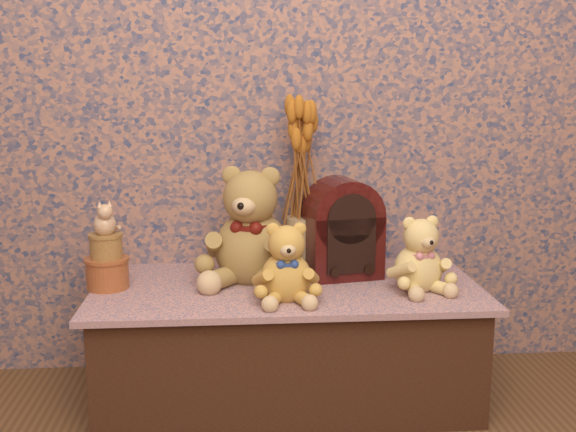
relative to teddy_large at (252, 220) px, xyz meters
name	(u,v)px	position (x,y,z in m)	size (l,w,h in m)	color
display_shelf	(287,341)	(0.11, -0.06, -0.40)	(1.26, 0.61, 0.39)	#3B4979
teddy_large	(252,220)	(0.00, 0.00, 0.00)	(0.33, 0.39, 0.41)	#A27A3F
teddy_medium	(286,258)	(0.10, -0.21, -0.08)	(0.20, 0.24, 0.26)	#BF8035
teddy_small	(419,250)	(0.52, -0.14, -0.08)	(0.20, 0.24, 0.26)	#DCB968
cathedral_radio	(342,227)	(0.31, 0.03, -0.04)	(0.24, 0.18, 0.34)	black
ceramic_vase	(302,244)	(0.17, 0.09, -0.11)	(0.12, 0.12, 0.19)	tan
dried_stalks	(302,153)	(0.17, 0.09, 0.21)	(0.23, 0.23, 0.44)	#B7661D
biscuit_tin_lower	(107,273)	(-0.47, -0.05, -0.16)	(0.13, 0.13, 0.10)	#B07933
biscuit_tin_upper	(106,247)	(-0.47, -0.05, -0.07)	(0.10, 0.10, 0.08)	tan
cat_figurine	(104,217)	(-0.47, -0.05, 0.03)	(0.08, 0.09, 0.11)	silver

